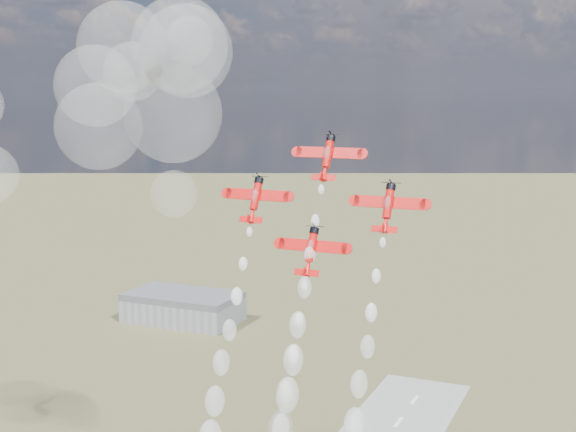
# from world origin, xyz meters

# --- Properties ---
(hangar) EXTENTS (50.00, 28.00, 13.00)m
(hangar) POSITION_xyz_m (-120.00, 180.00, 6.50)
(hangar) COLOR gray
(hangar) RESTS_ON ground
(plane_lead) EXTENTS (12.43, 6.27, 8.22)m
(plane_lead) POSITION_xyz_m (13.28, 9.51, 91.97)
(plane_lead) COLOR red
(plane_lead) RESTS_ON ground
(plane_left) EXTENTS (12.43, 6.27, 8.22)m
(plane_left) POSITION_xyz_m (0.93, 5.64, 84.25)
(plane_left) COLOR red
(plane_left) RESTS_ON ground
(plane_right) EXTENTS (12.43, 6.27, 8.22)m
(plane_right) POSITION_xyz_m (25.62, 5.64, 84.25)
(plane_right) COLOR red
(plane_right) RESTS_ON ground
(plane_slot) EXTENTS (12.43, 6.27, 8.22)m
(plane_slot) POSITION_xyz_m (13.28, 1.77, 76.52)
(plane_slot) COLOR red
(plane_slot) RESTS_ON ground
(drifted_smoke_cloud) EXTENTS (67.49, 38.65, 47.63)m
(drifted_smoke_cloud) POSITION_xyz_m (-37.98, 24.65, 103.59)
(drifted_smoke_cloud) COLOR white
(drifted_smoke_cloud) RESTS_ON ground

